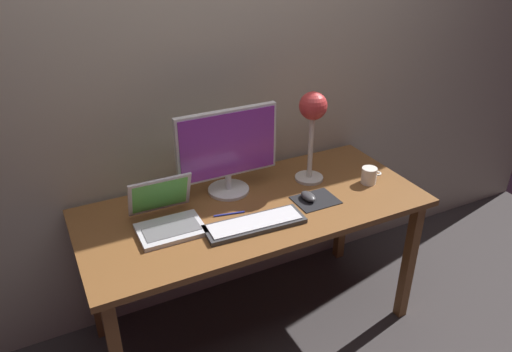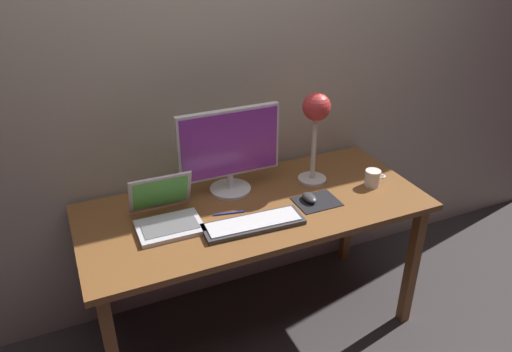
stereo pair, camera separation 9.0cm
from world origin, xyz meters
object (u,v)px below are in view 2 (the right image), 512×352
object	(u,v)px
mouse	(309,198)
laptop	(165,210)
keyboard_main	(253,224)
monitor	(229,148)
desk_lamp	(316,117)
coffee_mug	(373,178)
pen	(229,213)

from	to	relation	value
mouse	laptop	bearing A→B (deg)	171.19
mouse	keyboard_main	bearing A→B (deg)	-165.49
laptop	mouse	size ratio (longest dim) A/B	2.90
monitor	desk_lamp	size ratio (longest dim) A/B	1.07
desk_lamp	coffee_mug	distance (m)	0.42
desk_lamp	mouse	bearing A→B (deg)	-123.16
laptop	desk_lamp	world-z (taller)	desk_lamp
keyboard_main	coffee_mug	distance (m)	0.69
keyboard_main	coffee_mug	world-z (taller)	coffee_mug
coffee_mug	pen	bearing A→B (deg)	176.84
keyboard_main	pen	size ratio (longest dim) A/B	3.19
coffee_mug	pen	distance (m)	0.75
monitor	desk_lamp	world-z (taller)	desk_lamp
monitor	mouse	xyz separation A→B (m)	(0.30, -0.24, -0.21)
monitor	coffee_mug	distance (m)	0.73
keyboard_main	laptop	bearing A→B (deg)	151.11
keyboard_main	coffee_mug	bearing A→B (deg)	7.66
mouse	pen	size ratio (longest dim) A/B	0.69
laptop	coffee_mug	bearing A→B (deg)	-5.23
mouse	coffee_mug	bearing A→B (deg)	1.37
keyboard_main	mouse	world-z (taller)	mouse
monitor	pen	bearing A→B (deg)	-113.15
mouse	monitor	bearing A→B (deg)	141.05
keyboard_main	laptop	world-z (taller)	laptop
monitor	coffee_mug	size ratio (longest dim) A/B	4.46
coffee_mug	desk_lamp	bearing A→B (deg)	146.40
pen	coffee_mug	bearing A→B (deg)	-3.16
laptop	desk_lamp	distance (m)	0.82
laptop	pen	size ratio (longest dim) A/B	1.99
keyboard_main	mouse	size ratio (longest dim) A/B	4.65
laptop	mouse	xyz separation A→B (m)	(0.66, -0.10, -0.04)
desk_lamp	coffee_mug	xyz separation A→B (m)	(0.25, -0.16, -0.30)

